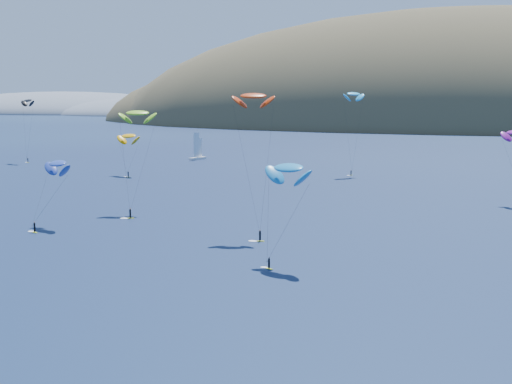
{
  "coord_description": "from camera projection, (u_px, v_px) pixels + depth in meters",
  "views": [
    {
      "loc": [
        43.9,
        -39.67,
        26.88
      ],
      "look_at": [
        4.72,
        80.0,
        9.0
      ],
      "focal_mm": 50.0,
      "sensor_mm": 36.0,
      "label": 1
    }
  ],
  "objects": [
    {
      "name": "kitesurfer_12",
      "position": [
        28.0,
        101.0,
        269.68
      ],
      "size": [
        8.01,
        6.56,
        25.33
      ],
      "rotation": [
        0.0,
        0.0,
        -0.4
      ],
      "color": "#B1C315",
      "rests_on": "ground"
    },
    {
      "name": "kitesurfer_1",
      "position": [
        129.0,
        136.0,
        228.03
      ],
      "size": [
        10.01,
        9.33,
        15.18
      ],
      "rotation": [
        0.0,
        0.0,
        -0.33
      ],
      "color": "#B1C315",
      "rests_on": "ground"
    },
    {
      "name": "headland",
      "position": [
        82.0,
        115.0,
        898.02
      ],
      "size": [
        460.0,
        250.0,
        60.0
      ],
      "color": "slate",
      "rests_on": "ground"
    },
    {
      "name": "island",
      "position": [
        483.0,
        138.0,
        573.14
      ],
      "size": [
        730.0,
        300.0,
        210.0
      ],
      "color": "#3D3526",
      "rests_on": "ground"
    },
    {
      "name": "kitesurfer_9",
      "position": [
        253.0,
        96.0,
        131.87
      ],
      "size": [
        8.28,
        9.62,
        28.09
      ],
      "rotation": [
        0.0,
        0.0,
        0.28
      ],
      "color": "#B1C315",
      "rests_on": "ground"
    },
    {
      "name": "sailboat",
      "position": [
        198.0,
        157.0,
        281.88
      ],
      "size": [
        10.13,
        8.92,
        12.11
      ],
      "rotation": [
        0.0,
        0.0,
        -0.3
      ],
      "color": "silver",
      "rests_on": "ground"
    },
    {
      "name": "kitesurfer_4",
      "position": [
        354.0,
        94.0,
        228.28
      ],
      "size": [
        7.77,
        8.34,
        28.18
      ],
      "rotation": [
        0.0,
        0.0,
        0.88
      ],
      "color": "#B1C315",
      "rests_on": "ground"
    },
    {
      "name": "kitesurfer_3",
      "position": [
        138.0,
        113.0,
        159.74
      ],
      "size": [
        8.78,
        14.78,
        24.24
      ],
      "rotation": [
        0.0,
        0.0,
        0.42
      ],
      "color": "#B1C315",
      "rests_on": "ground"
    },
    {
      "name": "kitesurfer_5",
      "position": [
        288.0,
        168.0,
        109.94
      ],
      "size": [
        9.81,
        8.92,
        17.63
      ],
      "rotation": [
        0.0,
        0.0,
        -0.52
      ],
      "color": "#B1C315",
      "rests_on": "ground"
    },
    {
      "name": "kitesurfer_10",
      "position": [
        57.0,
        164.0,
        142.18
      ],
      "size": [
        9.02,
        12.45,
        14.84
      ],
      "rotation": [
        0.0,
        0.0,
        -0.51
      ],
      "color": "#B1C315",
      "rests_on": "ground"
    }
  ]
}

